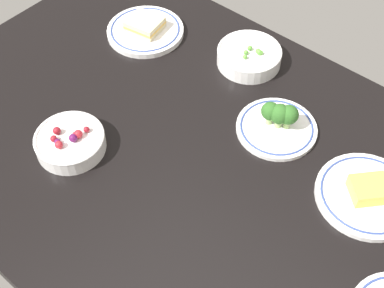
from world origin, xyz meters
TOP-DOWN VIEW (x-y plane):
  - dining_table at (0.00, 0.00)cm, footprint 144.29×95.88cm
  - plate_cheese at (-37.58, -14.34)cm, footprint 22.38×22.38cm
  - bowl_berries at (21.75, 17.93)cm, footprint 16.34×16.34cm
  - plate_sandwich at (37.33, -23.61)cm, footprint 21.68×21.68cm
  - bowl_peas at (7.70, -32.67)cm, footprint 17.22×17.22cm
  - plate_broccoli at (-11.60, -17.94)cm, footprint 19.44×19.44cm

SIDE VIEW (x-z plane):
  - dining_table at x=0.00cm, z-range 0.00..4.00cm
  - plate_cheese at x=-37.58cm, z-range 2.84..7.61cm
  - plate_sandwich at x=37.33cm, z-range 3.01..7.79cm
  - plate_broccoli at x=-11.60cm, z-range 2.42..10.24cm
  - bowl_berries at x=21.75cm, z-range 3.41..9.33cm
  - bowl_peas at x=7.70cm, z-range 3.65..9.14cm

